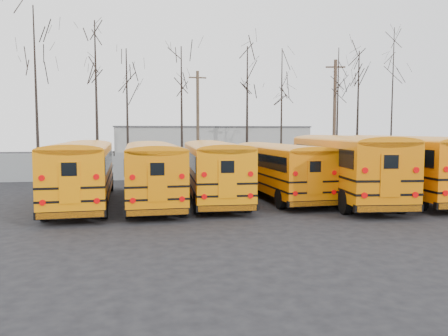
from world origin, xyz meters
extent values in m
plane|color=black|center=(0.00, 0.00, 0.00)|extent=(120.00, 120.00, 0.00)
cube|color=gray|center=(0.00, 12.00, 1.00)|extent=(40.00, 0.04, 2.00)
cube|color=#9B9C98|center=(2.00, 32.00, 2.00)|extent=(22.00, 8.00, 4.00)
cylinder|color=black|center=(-8.98, -2.26, 0.50)|extent=(0.34, 1.01, 1.00)
cylinder|color=black|center=(-6.73, -2.11, 0.50)|extent=(0.34, 1.01, 1.00)
cylinder|color=black|center=(-9.53, 6.10, 0.50)|extent=(0.34, 1.01, 1.00)
cylinder|color=black|center=(-7.28, 6.25, 0.50)|extent=(0.34, 1.01, 1.00)
cube|color=orange|center=(-8.07, 1.05, 1.67)|extent=(3.09, 9.42, 2.34)
cube|color=orange|center=(-8.42, 6.52, 1.00)|extent=(2.35, 1.84, 1.00)
cube|color=black|center=(-8.05, 0.85, 2.19)|extent=(3.07, 8.43, 0.70)
cube|color=black|center=(-8.12, 1.89, 0.95)|extent=(3.23, 11.13, 0.09)
cube|color=black|center=(-8.12, 1.89, 1.45)|extent=(3.23, 11.13, 0.09)
cube|color=black|center=(-7.77, -3.48, 0.45)|extent=(2.56, 0.39, 0.28)
cube|color=black|center=(-8.48, 7.32, 0.45)|extent=(2.40, 0.35, 0.26)
cube|color=orange|center=(-7.76, -3.59, 1.65)|extent=(0.75, 0.09, 1.55)
cylinder|color=#B20505|center=(-8.71, -3.66, 0.95)|extent=(0.22, 0.05, 0.22)
cylinder|color=#B20505|center=(-6.82, -3.54, 0.95)|extent=(0.22, 0.05, 0.22)
cylinder|color=#B20505|center=(-8.71, -3.66, 1.85)|extent=(0.22, 0.05, 0.22)
cylinder|color=#B20505|center=(-6.82, -3.54, 1.85)|extent=(0.22, 0.05, 0.22)
cylinder|color=black|center=(-5.75, -2.17, 0.49)|extent=(0.32, 0.99, 0.98)
cylinder|color=black|center=(-3.55, -2.07, 0.49)|extent=(0.32, 0.99, 0.98)
cylinder|color=black|center=(-6.14, 6.01, 0.49)|extent=(0.32, 0.99, 0.98)
cylinder|color=black|center=(-3.93, 6.12, 0.49)|extent=(0.32, 0.99, 0.98)
cube|color=orange|center=(-4.80, 1.05, 1.63)|extent=(2.87, 9.18, 2.29)
cube|color=orange|center=(-5.05, 6.41, 0.98)|extent=(2.27, 1.76, 0.98)
cube|color=black|center=(-4.79, 0.85, 2.15)|extent=(2.86, 8.21, 0.68)
cube|color=black|center=(-4.84, 1.87, 0.93)|extent=(2.97, 10.86, 0.09)
cube|color=black|center=(-4.84, 1.87, 1.42)|extent=(2.97, 10.86, 0.09)
cube|color=black|center=(-4.59, -3.39, 0.44)|extent=(2.51, 0.33, 0.27)
cube|color=black|center=(-5.09, 7.19, 0.44)|extent=(2.35, 0.31, 0.25)
cube|color=orange|center=(-4.58, -3.50, 1.61)|extent=(0.73, 0.07, 1.51)
cylinder|color=#B20505|center=(-5.51, -3.55, 0.93)|extent=(0.22, 0.05, 0.21)
cylinder|color=#B20505|center=(-3.66, -3.46, 0.93)|extent=(0.22, 0.05, 0.21)
cylinder|color=#B20505|center=(-5.51, -3.55, 1.81)|extent=(0.22, 0.05, 0.21)
cylinder|color=#B20505|center=(-3.66, -3.46, 1.81)|extent=(0.22, 0.05, 0.21)
cylinder|color=black|center=(-2.91, -1.67, 0.49)|extent=(0.29, 0.99, 0.98)
cylinder|color=black|center=(-0.68, -1.70, 0.49)|extent=(0.29, 0.99, 0.98)
cylinder|color=black|center=(-2.78, 6.60, 0.49)|extent=(0.29, 0.99, 0.98)
cylinder|color=black|center=(-0.56, 6.56, 0.49)|extent=(0.29, 0.99, 0.98)
cube|color=orange|center=(-1.75, 1.51, 1.65)|extent=(2.60, 9.18, 2.31)
cube|color=orange|center=(-1.66, 6.92, 0.98)|extent=(2.24, 1.71, 0.98)
cube|color=black|center=(-1.75, 1.32, 2.16)|extent=(2.63, 8.20, 0.69)
cube|color=black|center=(-1.73, 2.35, 0.93)|extent=(2.66, 10.88, 0.09)
cube|color=black|center=(-1.73, 2.35, 1.43)|extent=(2.66, 10.88, 0.09)
cube|color=black|center=(-1.82, -2.96, 0.44)|extent=(2.52, 0.26, 0.28)
cube|color=black|center=(-1.65, 7.71, 0.44)|extent=(2.36, 0.23, 0.26)
cube|color=orange|center=(-1.82, -3.07, 1.62)|extent=(0.74, 0.05, 1.52)
cylinder|color=#B20505|center=(-2.75, -3.07, 0.93)|extent=(0.22, 0.04, 0.22)
cylinder|color=#B20505|center=(-0.88, -3.09, 0.93)|extent=(0.22, 0.04, 0.22)
cylinder|color=#B20505|center=(-2.75, -3.07, 1.82)|extent=(0.22, 0.04, 0.22)
cylinder|color=#B20505|center=(-0.88, -3.09, 1.82)|extent=(0.22, 0.04, 0.22)
cylinder|color=black|center=(0.94, -1.15, 0.47)|extent=(0.33, 0.96, 0.94)
cylinder|color=black|center=(3.06, -1.01, 0.47)|extent=(0.33, 0.96, 0.94)
cylinder|color=black|center=(0.40, 6.73, 0.47)|extent=(0.33, 0.96, 0.94)
cylinder|color=black|center=(2.52, 6.87, 0.47)|extent=(0.33, 0.96, 0.94)
cube|color=#D76904|center=(1.79, 1.97, 1.57)|extent=(2.94, 8.88, 2.21)
cube|color=#D76904|center=(1.44, 7.13, 0.94)|extent=(2.22, 1.74, 0.94)
cube|color=black|center=(1.80, 1.78, 2.07)|extent=(2.91, 7.95, 0.66)
cube|color=black|center=(1.73, 2.76, 0.89)|extent=(3.08, 10.50, 0.08)
cube|color=black|center=(1.73, 2.76, 1.36)|extent=(3.08, 10.50, 0.08)
cube|color=black|center=(2.08, -2.30, 0.42)|extent=(2.42, 0.37, 0.26)
cube|color=black|center=(1.39, 7.88, 0.42)|extent=(2.26, 0.34, 0.24)
cube|color=#D76904|center=(2.09, -2.40, 1.55)|extent=(0.71, 0.09, 1.46)
cylinder|color=#B20505|center=(1.20, -2.47, 0.89)|extent=(0.21, 0.05, 0.21)
cylinder|color=#B20505|center=(2.98, -2.35, 0.89)|extent=(0.21, 0.05, 0.21)
cylinder|color=#B20505|center=(1.20, -2.47, 1.74)|extent=(0.21, 0.05, 0.21)
cylinder|color=#B20505|center=(2.98, -2.35, 1.74)|extent=(0.21, 0.05, 0.21)
cylinder|color=black|center=(3.30, -2.79, 0.54)|extent=(0.38, 1.11, 1.09)
cylinder|color=black|center=(5.75, -2.97, 0.54)|extent=(0.38, 1.11, 1.09)
cylinder|color=black|center=(3.97, 6.32, 0.54)|extent=(0.38, 1.11, 1.09)
cylinder|color=black|center=(6.42, 6.14, 0.54)|extent=(0.38, 1.11, 1.09)
cube|color=#D56B04|center=(4.79, 0.65, 1.82)|extent=(3.46, 10.28, 2.56)
cube|color=#D56B04|center=(5.23, 6.61, 1.09)|extent=(2.58, 2.02, 1.09)
cube|color=black|center=(4.77, 0.43, 2.39)|extent=(3.42, 9.20, 0.76)
cube|color=black|center=(4.85, 1.57, 1.03)|extent=(3.63, 12.15, 0.10)
cube|color=black|center=(4.85, 1.57, 1.58)|extent=(3.63, 12.15, 0.10)
cube|color=black|center=(4.42, -4.29, 0.49)|extent=(2.79, 0.44, 0.30)
cube|color=black|center=(5.29, 7.48, 0.49)|extent=(2.62, 0.41, 0.28)
cube|color=#D56B04|center=(4.41, -4.41, 1.79)|extent=(0.82, 0.10, 1.69)
cylinder|color=#B20505|center=(3.38, -4.34, 1.03)|extent=(0.24, 0.06, 0.24)
cylinder|color=#B20505|center=(5.44, -4.49, 1.03)|extent=(0.24, 0.06, 0.24)
cylinder|color=#B20505|center=(3.38, -4.34, 2.01)|extent=(0.24, 0.06, 0.24)
cylinder|color=#B20505|center=(5.44, -4.49, 2.01)|extent=(0.24, 0.06, 0.24)
cylinder|color=black|center=(6.80, -2.67, 0.54)|extent=(0.33, 1.09, 1.08)
cylinder|color=black|center=(7.02, 6.39, 0.54)|extent=(0.33, 1.09, 1.08)
cylinder|color=black|center=(9.46, 6.33, 0.54)|extent=(0.33, 1.09, 1.08)
cube|color=orange|center=(8.10, 0.80, 1.81)|extent=(2.94, 10.09, 2.53)
cube|color=orange|center=(8.25, 6.73, 1.08)|extent=(2.47, 1.89, 1.08)
cube|color=black|center=(8.10, 0.59, 2.37)|extent=(2.96, 9.02, 0.76)
cube|color=black|center=(8.13, 1.72, 1.02)|extent=(3.02, 11.95, 0.10)
cube|color=black|center=(8.13, 1.72, 1.56)|extent=(3.02, 11.95, 0.10)
cube|color=black|center=(8.27, 7.60, 0.49)|extent=(2.59, 0.28, 0.28)
cylinder|color=#B20505|center=(6.95, -4.21, 1.02)|extent=(0.24, 0.05, 0.24)
cylinder|color=#B20505|center=(6.95, -4.21, 2.00)|extent=(0.24, 0.05, 0.24)
cylinder|color=#4E3D2C|center=(-0.81, 19.40, 4.46)|extent=(0.28, 0.28, 8.92)
cube|color=#4E3D2C|center=(-0.81, 19.40, 8.32)|extent=(1.59, 0.24, 0.12)
cylinder|color=#4C382B|center=(11.92, 18.69, 5.06)|extent=(0.31, 0.31, 10.12)
cube|color=#4C382B|center=(11.92, 18.69, 9.45)|extent=(1.80, 0.43, 0.13)
cone|color=black|center=(-13.59, 15.36, 6.50)|extent=(0.26, 0.26, 12.99)
cone|color=black|center=(-9.01, 14.37, 5.91)|extent=(0.26, 0.26, 11.81)
cone|color=black|center=(-6.94, 17.70, 5.21)|extent=(0.26, 0.26, 10.41)
cone|color=black|center=(-2.40, 17.07, 5.30)|extent=(0.26, 0.26, 10.60)
cone|color=black|center=(3.17, 16.71, 5.35)|extent=(0.26, 0.26, 10.70)
cone|color=black|center=(5.31, 13.67, 5.01)|extent=(0.26, 0.26, 10.03)
cone|color=black|center=(11.04, 16.03, 5.35)|extent=(0.26, 0.26, 10.70)
cone|color=black|center=(13.85, 17.94, 5.42)|extent=(0.26, 0.26, 10.85)
cone|color=black|center=(16.86, 17.30, 6.44)|extent=(0.26, 0.26, 12.89)
camera|label=1|loc=(-4.65, -20.11, 3.52)|focal=35.00mm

